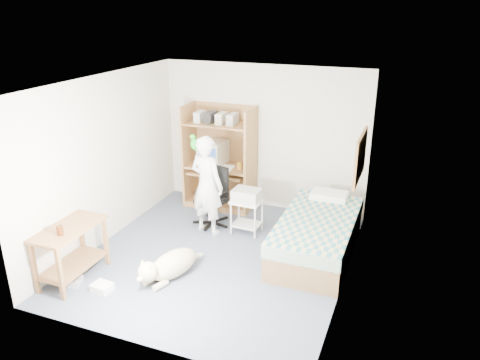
{
  "coord_description": "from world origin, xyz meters",
  "views": [
    {
      "loc": [
        2.44,
        -5.4,
        3.45
      ],
      "look_at": [
        0.17,
        0.44,
        1.05
      ],
      "focal_mm": 35.0,
      "sensor_mm": 36.0,
      "label": 1
    }
  ],
  "objects_px": {
    "printer_cart": "(247,211)",
    "dog": "(170,265)",
    "person": "(207,185)",
    "side_desk": "(71,245)",
    "computer_hutch": "(220,161)",
    "bed": "(317,235)",
    "office_chair": "(213,204)"
  },
  "relations": [
    {
      "from": "office_chair",
      "to": "dog",
      "type": "height_order",
      "value": "office_chair"
    },
    {
      "from": "side_desk",
      "to": "computer_hutch",
      "type": "bearing_deg",
      "value": 73.86
    },
    {
      "from": "dog",
      "to": "computer_hutch",
      "type": "bearing_deg",
      "value": 116.28
    },
    {
      "from": "computer_hutch",
      "to": "dog",
      "type": "height_order",
      "value": "computer_hutch"
    },
    {
      "from": "printer_cart",
      "to": "person",
      "type": "bearing_deg",
      "value": -159.48
    },
    {
      "from": "bed",
      "to": "side_desk",
      "type": "height_order",
      "value": "side_desk"
    },
    {
      "from": "computer_hutch",
      "to": "person",
      "type": "xyz_separation_m",
      "value": [
        0.23,
        -1.06,
        -0.03
      ]
    },
    {
      "from": "computer_hutch",
      "to": "office_chair",
      "type": "height_order",
      "value": "computer_hutch"
    },
    {
      "from": "bed",
      "to": "printer_cart",
      "type": "height_order",
      "value": "bed"
    },
    {
      "from": "side_desk",
      "to": "person",
      "type": "distance_m",
      "value": 2.19
    },
    {
      "from": "office_chair",
      "to": "dog",
      "type": "xyz_separation_m",
      "value": [
        0.13,
        -1.7,
        -0.15
      ]
    },
    {
      "from": "printer_cart",
      "to": "dog",
      "type": "bearing_deg",
      "value": -104.99
    },
    {
      "from": "side_desk",
      "to": "person",
      "type": "xyz_separation_m",
      "value": [
        1.08,
        1.88,
        0.3
      ]
    },
    {
      "from": "dog",
      "to": "person",
      "type": "bearing_deg",
      "value": 112.55
    },
    {
      "from": "bed",
      "to": "printer_cart",
      "type": "xyz_separation_m",
      "value": [
        -1.18,
        0.26,
        0.08
      ]
    },
    {
      "from": "office_chair",
      "to": "bed",
      "type": "bearing_deg",
      "value": 3.5
    },
    {
      "from": "person",
      "to": "printer_cart",
      "type": "xyz_separation_m",
      "value": [
        0.59,
        0.19,
        -0.43
      ]
    },
    {
      "from": "office_chair",
      "to": "printer_cart",
      "type": "distance_m",
      "value": 0.63
    },
    {
      "from": "person",
      "to": "printer_cart",
      "type": "relative_size",
      "value": 2.87
    },
    {
      "from": "computer_hutch",
      "to": "printer_cart",
      "type": "relative_size",
      "value": 3.26
    },
    {
      "from": "side_desk",
      "to": "printer_cart",
      "type": "distance_m",
      "value": 2.66
    },
    {
      "from": "bed",
      "to": "side_desk",
      "type": "distance_m",
      "value": 3.39
    },
    {
      "from": "bed",
      "to": "dog",
      "type": "relative_size",
      "value": 1.84
    },
    {
      "from": "office_chair",
      "to": "person",
      "type": "bearing_deg",
      "value": -68.22
    },
    {
      "from": "computer_hutch",
      "to": "bed",
      "type": "relative_size",
      "value": 0.89
    },
    {
      "from": "dog",
      "to": "printer_cart",
      "type": "relative_size",
      "value": 1.99
    },
    {
      "from": "office_chair",
      "to": "dog",
      "type": "distance_m",
      "value": 1.72
    },
    {
      "from": "bed",
      "to": "person",
      "type": "xyz_separation_m",
      "value": [
        -1.77,
        0.06,
        0.5
      ]
    },
    {
      "from": "side_desk",
      "to": "office_chair",
      "type": "height_order",
      "value": "office_chair"
    },
    {
      "from": "bed",
      "to": "office_chair",
      "type": "xyz_separation_m",
      "value": [
        -1.8,
        0.36,
        0.05
      ]
    },
    {
      "from": "computer_hutch",
      "to": "office_chair",
      "type": "distance_m",
      "value": 0.92
    },
    {
      "from": "bed",
      "to": "dog",
      "type": "xyz_separation_m",
      "value": [
        -1.67,
        -1.34,
        -0.1
      ]
    }
  ]
}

